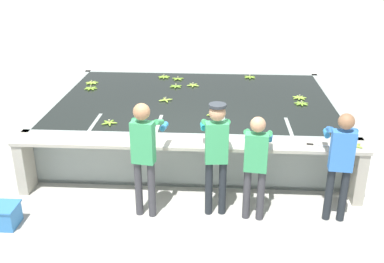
# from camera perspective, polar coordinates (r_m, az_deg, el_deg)

# --- Properties ---
(ground_plane) EXTENTS (80.00, 80.00, 0.00)m
(ground_plane) POSITION_cam_1_polar(r_m,az_deg,el_deg) (7.11, -0.65, -8.85)
(ground_plane) COLOR #A3A099
(ground_plane) RESTS_ON ground
(wash_tank) EXTENTS (5.46, 3.82, 0.92)m
(wash_tank) POSITION_cam_1_polar(r_m,az_deg,el_deg) (9.01, 0.41, 1.47)
(wash_tank) COLOR gray
(wash_tank) RESTS_ON ground
(work_ledge) EXTENTS (5.46, 0.45, 0.92)m
(work_ledge) POSITION_cam_1_polar(r_m,az_deg,el_deg) (6.99, -0.54, -3.18)
(work_ledge) COLOR #A8A393
(work_ledge) RESTS_ON ground
(worker_0) EXTENTS (0.48, 0.74, 1.75)m
(worker_0) POSITION_cam_1_polar(r_m,az_deg,el_deg) (6.35, -6.11, -2.24)
(worker_0) COLOR #38383D
(worker_0) RESTS_ON ground
(worker_1) EXTENTS (0.45, 0.74, 1.73)m
(worker_1) POSITION_cam_1_polar(r_m,az_deg,el_deg) (6.36, 3.11, -2.11)
(worker_1) COLOR #1E2328
(worker_1) RESTS_ON ground
(worker_2) EXTENTS (0.47, 0.73, 1.59)m
(worker_2) POSITION_cam_1_polar(r_m,az_deg,el_deg) (6.35, 8.13, -3.49)
(worker_2) COLOR #38383D
(worker_2) RESTS_ON ground
(worker_3) EXTENTS (0.45, 0.73, 1.65)m
(worker_3) POSITION_cam_1_polar(r_m,az_deg,el_deg) (6.57, 18.37, -3.15)
(worker_3) COLOR #1E2328
(worker_3) RESTS_ON ground
(banana_bunch_floating_0) EXTENTS (0.27, 0.27, 0.08)m
(banana_bunch_floating_0) POSITION_cam_1_polar(r_m,az_deg,el_deg) (8.71, -3.37, 4.02)
(banana_bunch_floating_0) COLOR #9EC642
(banana_bunch_floating_0) RESTS_ON wash_tank
(banana_bunch_floating_1) EXTENTS (0.27, 0.28, 0.08)m
(banana_bunch_floating_1) POSITION_cam_1_polar(r_m,az_deg,el_deg) (9.08, 13.49, 4.20)
(banana_bunch_floating_1) COLOR #93BC3D
(banana_bunch_floating_1) RESTS_ON wash_tank
(banana_bunch_floating_2) EXTENTS (0.27, 0.28, 0.08)m
(banana_bunch_floating_2) POSITION_cam_1_polar(r_m,az_deg,el_deg) (9.55, -2.07, 5.75)
(banana_bunch_floating_2) COLOR #75A333
(banana_bunch_floating_2) RESTS_ON wash_tank
(banana_bunch_floating_3) EXTENTS (0.28, 0.28, 0.08)m
(banana_bunch_floating_3) POSITION_cam_1_polar(r_m,az_deg,el_deg) (10.25, -3.57, 6.92)
(banana_bunch_floating_3) COLOR #7FAD33
(banana_bunch_floating_3) RESTS_ON wash_tank
(banana_bunch_floating_4) EXTENTS (0.28, 0.28, 0.08)m
(banana_bunch_floating_4) POSITION_cam_1_polar(r_m,az_deg,el_deg) (10.03, -12.60, 6.05)
(banana_bunch_floating_4) COLOR #9EC642
(banana_bunch_floating_4) RESTS_ON wash_tank
(banana_bunch_floating_5) EXTENTS (0.28, 0.28, 0.08)m
(banana_bunch_floating_5) POSITION_cam_1_polar(r_m,az_deg,el_deg) (9.65, -12.72, 5.37)
(banana_bunch_floating_5) COLOR #7FAD33
(banana_bunch_floating_5) RESTS_ON wash_tank
(banana_bunch_floating_6) EXTENTS (0.26, 0.28, 0.08)m
(banana_bunch_floating_6) POSITION_cam_1_polar(r_m,az_deg,el_deg) (10.31, 7.35, 6.86)
(banana_bunch_floating_6) COLOR #7FAD33
(banana_bunch_floating_6) RESTS_ON wash_tank
(banana_bunch_floating_7) EXTENTS (0.28, 0.27, 0.08)m
(banana_bunch_floating_7) POSITION_cam_1_polar(r_m,az_deg,el_deg) (8.74, 13.71, 3.46)
(banana_bunch_floating_7) COLOR #75A333
(banana_bunch_floating_7) RESTS_ON wash_tank
(banana_bunch_floating_8) EXTENTS (0.28, 0.27, 0.08)m
(banana_bunch_floating_8) POSITION_cam_1_polar(r_m,az_deg,el_deg) (10.10, -1.80, 6.71)
(banana_bunch_floating_8) COLOR #7FAD33
(banana_bunch_floating_8) RESTS_ON wash_tank
(banana_bunch_floating_9) EXTENTS (0.26, 0.26, 0.08)m
(banana_bunch_floating_9) POSITION_cam_1_polar(r_m,az_deg,el_deg) (7.97, 2.71, 2.23)
(banana_bunch_floating_9) COLOR #8CB738
(banana_bunch_floating_9) RESTS_ON wash_tank
(banana_bunch_floating_10) EXTENTS (0.26, 0.28, 0.08)m
(banana_bunch_floating_10) POSITION_cam_1_polar(r_m,az_deg,el_deg) (7.70, -10.46, 1.10)
(banana_bunch_floating_10) COLOR #7FAD33
(banana_bunch_floating_10) RESTS_ON wash_tank
(banana_bunch_floating_11) EXTENTS (0.28, 0.27, 0.08)m
(banana_bunch_floating_11) POSITION_cam_1_polar(r_m,az_deg,el_deg) (9.62, 0.12, 5.90)
(banana_bunch_floating_11) COLOR #9EC642
(banana_bunch_floating_11) RESTS_ON wash_tank
(banana_bunch_ledge_0) EXTENTS (0.27, 0.28, 0.08)m
(banana_bunch_ledge_0) POSITION_cam_1_polar(r_m,az_deg,el_deg) (7.15, 19.81, -1.66)
(banana_bunch_ledge_0) COLOR #9EC642
(banana_bunch_ledge_0) RESTS_ON work_ledge
(knife_0) EXTENTS (0.35, 0.09, 0.02)m
(knife_0) POSITION_cam_1_polar(r_m,az_deg,el_deg) (7.02, 15.33, -1.62)
(knife_0) COLOR silver
(knife_0) RESTS_ON work_ledge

